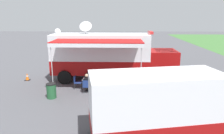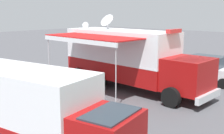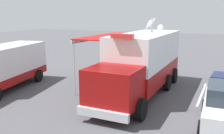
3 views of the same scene
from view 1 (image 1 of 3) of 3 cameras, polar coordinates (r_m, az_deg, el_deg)
name	(u,v)px [view 1 (image 1 of 3)]	position (r m, az deg, el deg)	size (l,w,h in m)	color
ground_plane	(101,79)	(16.81, -2.94, -3.22)	(100.00, 100.00, 0.00)	#515156
lot_stripe	(96,69)	(20.03, -4.29, -0.46)	(0.12, 4.80, 0.01)	silver
command_truck	(110,55)	(16.27, -0.40, 3.27)	(4.92, 9.52, 4.53)	#9E0F0F
folding_table	(89,79)	(14.50, -6.16, -3.27)	(0.81, 0.81, 0.73)	silver
water_bottle	(87,78)	(14.33, -6.65, -2.81)	(0.07, 0.07, 0.22)	#3F9959
folding_chair_at_table	(87,85)	(13.79, -6.73, -4.87)	(0.49, 0.49, 0.87)	navy
folding_chair_beside_table	(77,81)	(14.77, -9.37, -3.71)	(0.49, 0.49, 0.87)	navy
seated_responder	(87,82)	(13.93, -6.63, -4.08)	(0.66, 0.56, 1.25)	black
trash_bin	(51,91)	(13.43, -15.81, -6.09)	(0.57, 0.57, 0.91)	#235B33
traffic_cone	(27,77)	(17.66, -21.59, -2.41)	(0.36, 0.36, 0.58)	black
support_truck	(169,105)	(8.99, 14.84, -9.66)	(3.31, 7.06, 2.70)	white
car_behind_truck	(141,57)	(21.17, 7.73, 2.65)	(2.12, 4.25, 1.76)	silver
car_far_corner	(92,55)	(22.35, -5.42, 3.29)	(4.33, 2.27, 1.76)	navy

